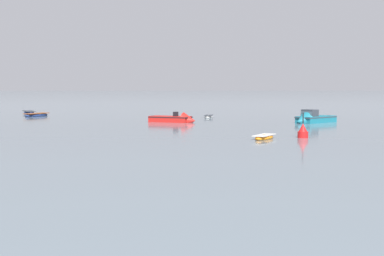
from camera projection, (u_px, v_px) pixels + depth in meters
The scene contains 7 objects.
rowboat_moored_0 at pixel (264, 137), 48.19m from camera, with size 2.57×3.26×0.50m.
motorboat_moored_0 at pixel (177, 120), 69.37m from camera, with size 6.00×4.45×1.97m.
rowboat_moored_2 at pixel (29, 113), 89.03m from camera, with size 2.84×4.41×0.66m.
motorboat_moored_2 at pixel (311, 120), 68.29m from camera, with size 6.19×5.51×2.35m.
rowboat_moored_3 at pixel (37, 115), 82.13m from camera, with size 3.46×4.27×0.66m.
rowboat_moored_4 at pixel (209, 117), 79.16m from camera, with size 1.66×3.20×0.48m.
channel_buoy at pixel (303, 132), 49.25m from camera, with size 0.90×0.90×2.30m.
Camera 1 is at (-19.23, -15.19, 4.52)m, focal length 54.47 mm.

